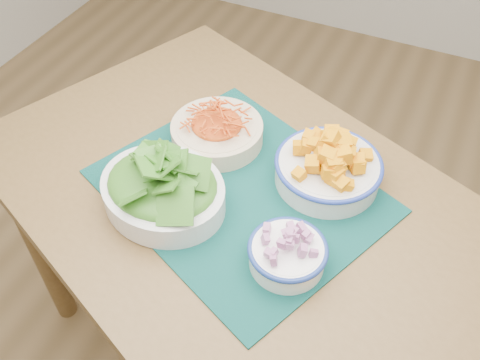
# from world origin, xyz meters

# --- Properties ---
(table) EXTENTS (1.30, 1.11, 0.75)m
(table) POSITION_xyz_m (-0.01, 0.05, 0.64)
(table) COLOR brown
(table) RESTS_ON ground
(placemat) EXTENTS (0.67, 0.62, 0.00)m
(placemat) POSITION_xyz_m (-0.01, 0.05, 0.75)
(placemat) COLOR #042A27
(placemat) RESTS_ON table
(carrot_bowl) EXTENTS (0.26, 0.26, 0.08)m
(carrot_bowl) POSITION_xyz_m (-0.12, 0.17, 0.79)
(carrot_bowl) COLOR beige
(carrot_bowl) RESTS_ON placemat
(squash_bowl) EXTENTS (0.28, 0.28, 0.10)m
(squash_bowl) POSITION_xyz_m (0.14, 0.16, 0.80)
(squash_bowl) COLOR silver
(squash_bowl) RESTS_ON placemat
(lettuce_bowl) EXTENTS (0.29, 0.26, 0.12)m
(lettuce_bowl) POSITION_xyz_m (-0.13, -0.04, 0.81)
(lettuce_bowl) COLOR silver
(lettuce_bowl) RESTS_ON placemat
(onion_bowl) EXTENTS (0.14, 0.14, 0.07)m
(onion_bowl) POSITION_xyz_m (0.14, -0.07, 0.79)
(onion_bowl) COLOR white
(onion_bowl) RESTS_ON placemat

